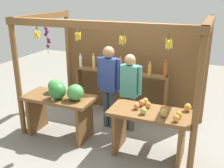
# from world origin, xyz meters

# --- Properties ---
(ground_plane) EXTENTS (12.00, 12.00, 0.00)m
(ground_plane) POSITION_xyz_m (0.00, 0.00, 0.00)
(ground_plane) COLOR gray
(ground_plane) RESTS_ON ground
(market_stall) EXTENTS (3.28, 1.89, 2.22)m
(market_stall) POSITION_xyz_m (-0.00, 0.41, 1.30)
(market_stall) COLOR brown
(market_stall) RESTS_ON ground
(fruit_counter_left) EXTENTS (1.33, 0.64, 1.12)m
(fruit_counter_left) POSITION_xyz_m (-0.82, -0.67, 0.74)
(fruit_counter_left) COLOR brown
(fruit_counter_left) RESTS_ON ground
(fruit_counter_right) EXTENTS (1.33, 0.64, 0.95)m
(fruit_counter_right) POSITION_xyz_m (0.89, -0.66, 0.60)
(fruit_counter_right) COLOR brown
(fruit_counter_right) RESTS_ON ground
(bottle_shelf_unit) EXTENTS (2.11, 0.22, 1.36)m
(bottle_shelf_unit) POSITION_xyz_m (-0.14, 0.67, 0.81)
(bottle_shelf_unit) COLOR brown
(bottle_shelf_unit) RESTS_ON ground
(vendor_man) EXTENTS (0.48, 0.23, 1.67)m
(vendor_man) POSITION_xyz_m (-0.14, -0.00, 1.01)
(vendor_man) COLOR #364850
(vendor_man) RESTS_ON ground
(vendor_woman) EXTENTS (0.48, 0.21, 1.55)m
(vendor_woman) POSITION_xyz_m (0.28, 0.02, 0.93)
(vendor_woman) COLOR #514C44
(vendor_woman) RESTS_ON ground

